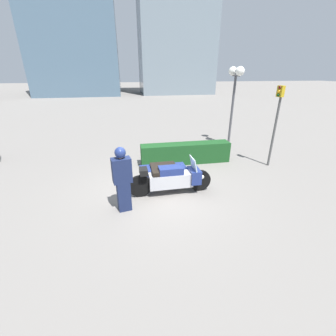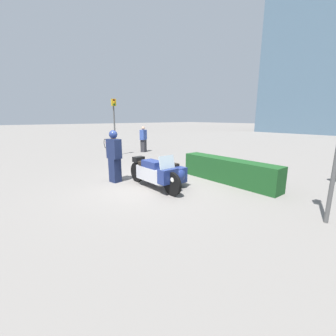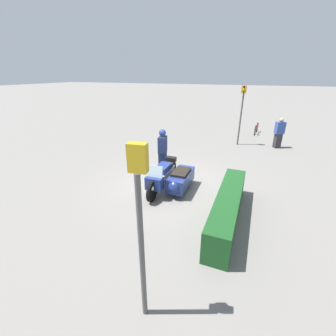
{
  "view_description": "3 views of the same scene",
  "coord_description": "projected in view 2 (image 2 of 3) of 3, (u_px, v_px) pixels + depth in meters",
  "views": [
    {
      "loc": [
        -0.83,
        -6.4,
        3.63
      ],
      "look_at": [
        0.47,
        0.48,
        0.6
      ],
      "focal_mm": 24.0,
      "sensor_mm": 36.0,
      "label": 1
    },
    {
      "loc": [
        6.29,
        -4.26,
        2.28
      ],
      "look_at": [
        0.48,
        0.42,
        0.6
      ],
      "focal_mm": 24.0,
      "sensor_mm": 36.0,
      "label": 2
    },
    {
      "loc": [
        7.27,
        2.76,
        3.98
      ],
      "look_at": [
        0.46,
        0.03,
        0.86
      ],
      "focal_mm": 24.0,
      "sensor_mm": 36.0,
      "label": 3
    }
  ],
  "objects": [
    {
      "name": "ground_plane",
      "position": [
        150.0,
        184.0,
        7.89
      ],
      "size": [
        160.0,
        160.0,
        0.0
      ],
      "primitive_type": "plane",
      "color": "slate"
    },
    {
      "name": "police_motorcycle",
      "position": [
        162.0,
        172.0,
        7.54
      ],
      "size": [
        2.66,
        1.24,
        1.18
      ],
      "rotation": [
        0.0,
        0.0,
        0.02
      ],
      "color": "black",
      "rests_on": "ground"
    },
    {
      "name": "officer_rider",
      "position": [
        114.0,
        155.0,
        7.96
      ],
      "size": [
        0.55,
        0.39,
        1.85
      ],
      "rotation": [
        0.0,
        0.0,
        1.76
      ],
      "color": "#192347",
      "rests_on": "ground"
    },
    {
      "name": "hedge_bush_curbside",
      "position": [
        228.0,
        171.0,
        8.01
      ],
      "size": [
        3.77,
        0.63,
        0.85
      ],
      "primitive_type": "cube",
      "color": "#19471E",
      "rests_on": "ground"
    },
    {
      "name": "traffic_light_far",
      "position": [
        114.0,
        119.0,
        13.3
      ],
      "size": [
        0.23,
        0.27,
        3.35
      ],
      "rotation": [
        0.0,
        0.0,
        -0.09
      ],
      "color": "#4C4C4C",
      "rests_on": "ground"
    },
    {
      "name": "pedestrian_bystander",
      "position": [
        143.0,
        139.0,
        15.09
      ],
      "size": [
        0.49,
        0.56,
        1.71
      ],
      "rotation": [
        0.0,
        0.0,
        0.51
      ],
      "color": "#2D2D33",
      "rests_on": "ground"
    },
    {
      "name": "bicycle_parked",
      "position": [
        108.0,
        144.0,
        16.74
      ],
      "size": [
        1.76,
        0.2,
        0.76
      ],
      "rotation": [
        0.0,
        0.0,
        -0.09
      ],
      "color": "black",
      "rests_on": "ground"
    },
    {
      "name": "office_building_side",
      "position": [
        329.0,
        19.0,
        32.9
      ],
      "size": [
        12.73,
        13.59,
        32.88
      ],
      "primitive_type": "cube",
      "color": "slate",
      "rests_on": "ground"
    }
  ]
}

